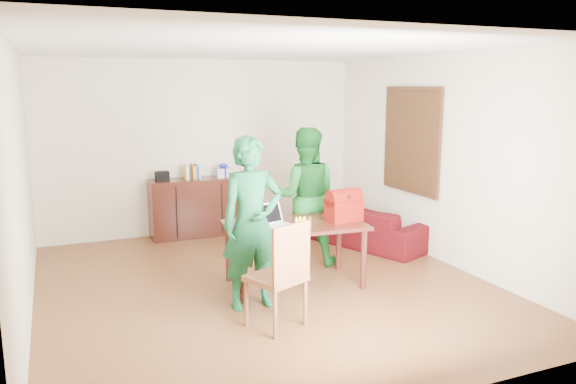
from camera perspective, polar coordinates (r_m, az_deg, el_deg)
name	(u,v)px	position (r m, az deg, el deg)	size (l,w,h in m)	color
room	(261,174)	(6.46, -2.72, 1.88)	(5.20, 5.70, 2.90)	#492412
table	(295,231)	(6.50, 0.69, -3.99)	(1.65, 1.02, 0.74)	black
chair	(277,296)	(5.49, -1.12, -10.55)	(0.62, 0.61, 1.06)	brown
person_near	(252,223)	(5.83, -3.67, -3.18)	(0.66, 0.43, 1.81)	#12542E
person_far	(305,197)	(7.24, 1.72, -0.47)	(0.87, 0.68, 1.79)	#13561B
laptop	(278,223)	(6.29, -1.04, -3.21)	(0.42, 0.35, 0.25)	white
bananas	(301,229)	(6.09, 1.29, -3.80)	(0.18, 0.11, 0.07)	yellow
bottle	(309,222)	(6.20, 2.17, -3.05)	(0.06, 0.06, 0.17)	#502912
red_bag	(344,209)	(6.59, 5.69, -1.68)	(0.41, 0.24, 0.30)	maroon
sofa	(362,224)	(8.35, 7.58, -3.26)	(2.01, 0.79, 0.59)	#3A070F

